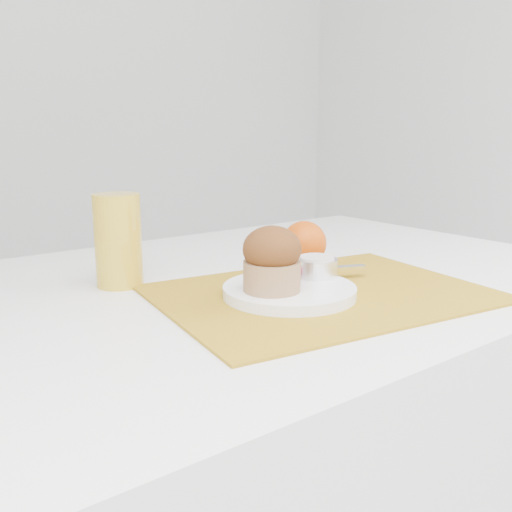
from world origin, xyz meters
TOP-DOWN VIEW (x-y plane):
  - table at (0.00, 0.05)m, footprint 1.20×0.80m
  - placemat at (0.01, -0.09)m, footprint 0.53×0.42m
  - plate at (-0.04, -0.08)m, footprint 0.25×0.25m
  - ramekin at (0.03, -0.06)m, footprint 0.07×0.07m
  - cream at (0.03, -0.06)m, footprint 0.06×0.06m
  - raspberry_near at (-0.02, -0.02)m, footprint 0.02×0.02m
  - raspberry_far at (-0.01, -0.05)m, footprint 0.02×0.02m
  - butter_knife at (0.05, -0.03)m, footprint 0.16×0.08m
  - orange at (0.12, 0.07)m, footprint 0.08×0.08m
  - juice_glass at (-0.21, 0.14)m, footprint 0.08×0.08m
  - muffin at (-0.08, -0.08)m, footprint 0.10×0.10m

SIDE VIEW (x-z plane):
  - table at x=0.00m, z-range 0.00..0.75m
  - placemat at x=0.01m, z-range 0.75..0.75m
  - plate at x=-0.04m, z-range 0.75..0.77m
  - butter_knife at x=0.05m, z-range 0.77..0.77m
  - raspberry_far at x=-0.01m, z-range 0.77..0.79m
  - raspberry_near at x=-0.02m, z-range 0.77..0.79m
  - ramekin at x=0.03m, z-range 0.77..0.80m
  - orange at x=0.12m, z-range 0.75..0.83m
  - cream at x=0.03m, z-range 0.79..0.80m
  - muffin at x=-0.08m, z-range 0.77..0.86m
  - juice_glass at x=-0.21m, z-range 0.75..0.90m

